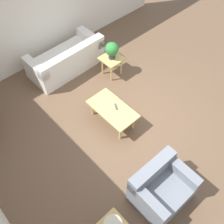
{
  "coord_description": "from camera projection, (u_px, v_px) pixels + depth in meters",
  "views": [
    {
      "loc": [
        -2.18,
        2.59,
        4.54
      ],
      "look_at": [
        0.14,
        0.46,
        0.55
      ],
      "focal_mm": 42.0,
      "sensor_mm": 36.0,
      "label": 1
    }
  ],
  "objects": [
    {
      "name": "sofa",
      "position": [
        67.0,
        60.0,
        6.43
      ],
      "size": [
        0.9,
        1.85,
        0.72
      ],
      "rotation": [
        0.0,
        0.0,
        1.59
      ],
      "color": "white",
      "rests_on": "ground_plane"
    },
    {
      "name": "wall_right",
      "position": [
        40.0,
        6.0,
        5.98
      ],
      "size": [
        0.12,
        7.2,
        2.7
      ],
      "color": "silver",
      "rests_on": "ground_plane"
    },
    {
      "name": "ground_plane",
      "position": [
        132.0,
        120.0,
        5.64
      ],
      "size": [
        14.0,
        14.0,
        0.0
      ],
      "primitive_type": "plane",
      "color": "brown"
    },
    {
      "name": "side_table_plant",
      "position": [
        112.0,
        61.0,
        6.21
      ],
      "size": [
        0.48,
        0.48,
        0.5
      ],
      "color": "tan",
      "rests_on": "ground_plane"
    },
    {
      "name": "armchair",
      "position": [
        161.0,
        188.0,
        4.38
      ],
      "size": [
        0.79,
        0.96,
        0.76
      ],
      "rotation": [
        0.0,
        0.0,
        -1.59
      ],
      "color": "slate",
      "rests_on": "ground_plane"
    },
    {
      "name": "remote_control",
      "position": [
        116.0,
        107.0,
        5.32
      ],
      "size": [
        0.16,
        0.11,
        0.02
      ],
      "color": "#4C4C51",
      "rests_on": "coffee_table"
    },
    {
      "name": "coffee_table",
      "position": [
        113.0,
        110.0,
        5.34
      ],
      "size": [
        1.05,
        0.57,
        0.42
      ],
      "color": "tan",
      "rests_on": "ground_plane"
    },
    {
      "name": "potted_plant",
      "position": [
        112.0,
        50.0,
        5.95
      ],
      "size": [
        0.31,
        0.31,
        0.42
      ],
      "color": "#333338",
      "rests_on": "side_table_plant"
    }
  ]
}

